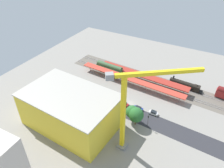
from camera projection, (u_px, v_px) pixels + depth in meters
name	position (u px, v px, depth m)	size (l,w,h in m)	color
ground_plane	(130.00, 103.00, 102.92)	(148.94, 148.94, 0.00)	gray
rail_bed	(147.00, 80.00, 118.88)	(93.09, 14.14, 0.01)	#665E54
street_asphalt	(125.00, 110.00, 98.90)	(93.09, 9.00, 0.01)	#2D2D33
track_rails	(147.00, 80.00, 118.78)	(92.94, 13.13, 0.12)	#9E9EA8
platform_canopy_near	(130.00, 79.00, 113.44)	(59.37, 7.60, 3.93)	#C63D2D
platform_canopy_far	(142.00, 75.00, 116.36)	(51.13, 7.73, 4.01)	#A82D23
locomotive	(186.00, 85.00, 112.10)	(17.17, 3.67, 5.07)	black
freight_coach_far	(110.00, 68.00, 123.80)	(16.61, 3.79, 5.77)	black
parked_car_0	(153.00, 113.00, 96.29)	(4.08, 1.94, 1.78)	black
parked_car_1	(138.00, 108.00, 98.96)	(4.51, 1.94, 1.58)	black
parked_car_2	(124.00, 104.00, 101.41)	(4.67, 1.94, 1.68)	black
parked_car_3	(110.00, 98.00, 104.76)	(4.89, 2.06, 1.73)	black
parked_car_4	(98.00, 93.00, 108.10)	(4.77, 2.27, 1.65)	black
construction_building	(71.00, 110.00, 87.67)	(36.58, 22.83, 15.11)	yellow
construction_roof_slab	(68.00, 95.00, 83.23)	(37.18, 23.43, 0.40)	#ADA89E
tower_crane	(133.00, 105.00, 70.84)	(25.31, 19.45, 33.11)	gray
box_truck_0	(105.00, 101.00, 101.64)	(10.12, 3.77, 3.67)	black
street_tree_0	(94.00, 101.00, 97.34)	(4.75, 4.75, 6.80)	brown
street_tree_1	(82.00, 95.00, 99.40)	(4.33, 4.33, 7.46)	brown
street_tree_2	(102.00, 100.00, 96.74)	(5.14, 5.14, 7.72)	brown
street_tree_3	(132.00, 112.00, 90.33)	(5.51, 5.51, 7.97)	brown
street_tree_4	(136.00, 115.00, 88.58)	(6.28, 6.28, 8.54)	brown
street_tree_5	(92.00, 97.00, 97.49)	(6.22, 6.22, 9.04)	brown
traffic_light	(148.00, 120.00, 87.70)	(0.50, 0.36, 6.59)	#333333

